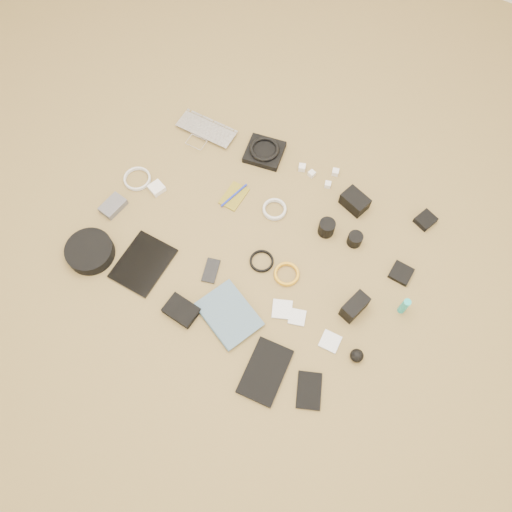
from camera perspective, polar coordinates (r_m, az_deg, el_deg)
The scene contains 33 objects.
laptop at distance 2.44m, azimuth -6.18°, elevation 13.53°, with size 0.28×0.20×0.02m, color silver.
headphone_pouch at distance 2.36m, azimuth 0.97°, elevation 11.79°, with size 0.17×0.16×0.03m, color black.
headphones at distance 2.34m, azimuth 0.98°, elevation 12.13°, with size 0.14×0.14×0.02m, color black.
charger_a at distance 2.32m, azimuth 5.29°, elevation 10.03°, with size 0.03×0.03×0.03m, color white.
charger_b at distance 2.31m, azimuth 6.39°, elevation 9.33°, with size 0.03×0.03×0.03m, color white.
charger_c at distance 2.33m, azimuth 9.06°, elevation 9.45°, with size 0.03×0.03×0.03m, color white.
charger_d at distance 2.29m, azimuth 8.21°, elevation 8.08°, with size 0.03×0.03×0.03m, color white.
dslr_camera at distance 2.24m, azimuth 11.23°, elevation 6.14°, with size 0.12×0.08×0.07m, color black.
lens_pouch at distance 2.29m, azimuth 18.80°, elevation 3.91°, with size 0.07×0.08×0.03m, color black.
notebook_olive at distance 2.25m, azimuth -2.52°, elevation 6.85°, with size 0.09×0.13×0.01m, color olive.
pen_blue at distance 2.24m, azimuth -2.53°, elevation 6.96°, with size 0.01×0.01×0.16m, color #1423AA.
cable_white_a at distance 2.21m, azimuth 2.12°, elevation 5.28°, with size 0.11×0.11×0.01m, color silver.
lens_a at distance 2.15m, azimuth 8.07°, elevation 3.22°, with size 0.07×0.07×0.07m, color black.
lens_b at distance 2.15m, azimuth 11.23°, elevation 1.89°, with size 0.06×0.06×0.06m, color black.
card_reader at distance 2.15m, azimuth 16.25°, elevation -1.90°, with size 0.08×0.08×0.02m, color black.
power_brick at distance 2.30m, azimuth -11.27°, elevation 7.62°, with size 0.06×0.06×0.03m, color white.
cable_white_b at distance 2.35m, azimuth -13.39°, elevation 8.51°, with size 0.12×0.12×0.01m, color silver.
cable_black at distance 2.10m, azimuth 0.65°, elevation -0.63°, with size 0.10×0.10×0.01m, color black.
cable_yellow at distance 2.07m, azimuth 3.51°, elevation -2.14°, with size 0.11×0.11×0.01m, color gold.
flash at distance 2.02m, azimuth 11.20°, elevation -5.70°, with size 0.06×0.11×0.08m, color black.
lens_cleaner at distance 2.06m, azimuth 16.57°, elevation -5.51°, with size 0.03×0.03×0.10m, color #1AACA5.
battery_charger at distance 2.29m, azimuth -16.01°, elevation 5.52°, with size 0.07×0.11×0.03m, color #545459.
tablet at distance 2.14m, azimuth -12.77°, elevation -0.83°, with size 0.19×0.25×0.01m, color black.
phone at distance 2.09m, azimuth -5.17°, elevation -1.68°, with size 0.06×0.11×0.01m, color black.
filter_case_left at distance 2.02m, azimuth 3.01°, elevation -6.11°, with size 0.08×0.08×0.01m, color silver.
filter_case_mid at distance 2.02m, azimuth 4.72°, elevation -6.98°, with size 0.07×0.07×0.01m, color silver.
filter_case_right at distance 2.00m, azimuth 8.47°, elevation -9.64°, with size 0.07×0.07×0.01m, color silver.
air_blower at distance 1.99m, azimuth 11.44°, elevation -11.09°, with size 0.05×0.05×0.05m, color black.
headphone_case at distance 2.20m, azimuth -18.44°, elevation 0.50°, with size 0.20×0.20×0.05m, color black.
drive_case at distance 2.03m, azimuth -8.52°, elevation -6.17°, with size 0.13×0.09×0.03m, color black.
paperback at distance 2.00m, azimuth -5.22°, elevation -8.19°, with size 0.18×0.24×0.02m, color #476478.
notebook_black_a at distance 1.95m, azimuth 1.06°, elevation -13.05°, with size 0.14×0.23×0.02m, color black.
notebook_black_b at distance 1.95m, azimuth 6.09°, elevation -15.03°, with size 0.09×0.14×0.01m, color black.
Camera 1 is at (0.49, -0.77, 1.92)m, focal length 35.00 mm.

